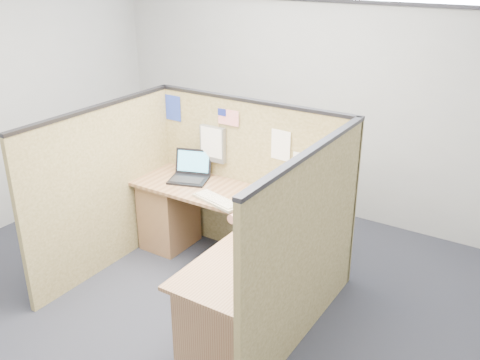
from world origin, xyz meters
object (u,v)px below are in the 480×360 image
Objects in this scene: laptop at (193,173)px; mouse at (254,205)px; l_desk at (226,252)px; keyboard at (217,200)px.

laptop is 3.77× the size of mouse.
l_desk is 3.89× the size of keyboard.
laptop reaches higher than mouse.
l_desk is 0.95m from laptop.
mouse is (0.33, 0.08, 0.01)m from keyboard.
laptop is 0.85m from mouse.
laptop is 0.88× the size of keyboard.
l_desk is 0.45m from keyboard.
l_desk is 0.46m from mouse.
keyboard is 0.34m from mouse.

